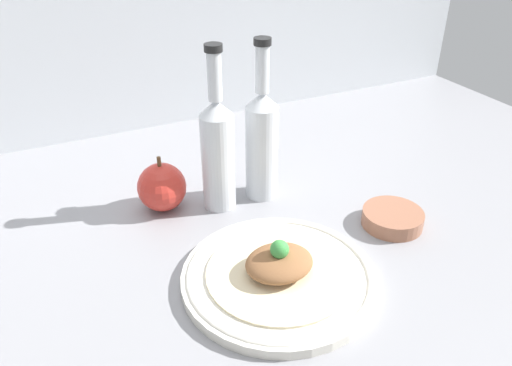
{
  "coord_description": "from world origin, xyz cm",
  "views": [
    {
      "loc": [
        -27.73,
        -61.93,
        51.5
      ],
      "look_at": [
        1.85,
        0.12,
        10.58
      ],
      "focal_mm": 35.0,
      "sensor_mm": 36.0,
      "label": 1
    }
  ],
  "objects": [
    {
      "name": "cider_bottle_right",
      "position": [
        8.69,
        11.98,
        11.5
      ],
      "size": [
        6.06,
        6.06,
        30.22
      ],
      "color": "silver",
      "rests_on": "ground_plane"
    },
    {
      "name": "apple",
      "position": [
        -9.84,
        15.46,
        4.47
      ],
      "size": [
        8.92,
        8.92,
        10.63
      ],
      "color": "red",
      "rests_on": "ground_plane"
    },
    {
      "name": "plate",
      "position": [
        -0.46,
        -11.74,
        1.01
      ],
      "size": [
        29.4,
        29.4,
        1.91
      ],
      "color": "silver",
      "rests_on": "ground_plane"
    },
    {
      "name": "dipping_bowl",
      "position": [
        24.99,
        -7.16,
        1.37
      ],
      "size": [
        10.67,
        10.67,
        2.74
      ],
      "color": "#996047",
      "rests_on": "ground_plane"
    },
    {
      "name": "cider_bottle_left",
      "position": [
        -0.38,
        11.98,
        11.5
      ],
      "size": [
        6.06,
        6.06,
        30.22
      ],
      "color": "silver",
      "rests_on": "ground_plane"
    },
    {
      "name": "ground_plane",
      "position": [
        0.0,
        0.0,
        -2.0
      ],
      "size": [
        180.0,
        110.0,
        4.0
      ],
      "primitive_type": "cube",
      "color": "gray"
    },
    {
      "name": "plated_food",
      "position": [
        -0.46,
        -11.74,
        3.09
      ],
      "size": [
        21.95,
        21.95,
        6.03
      ],
      "color": "beige",
      "rests_on": "plate"
    }
  ]
}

